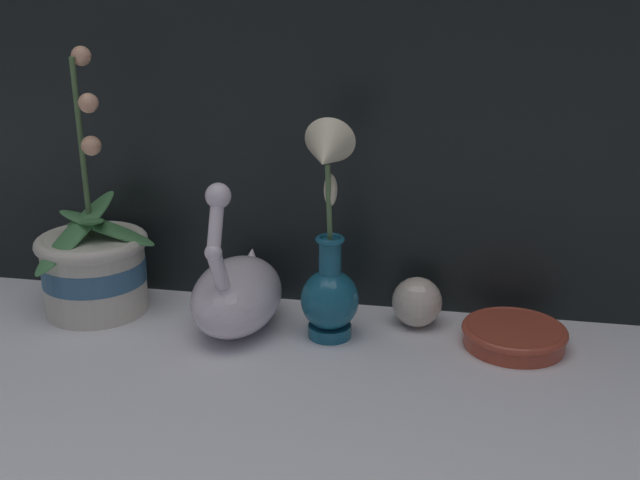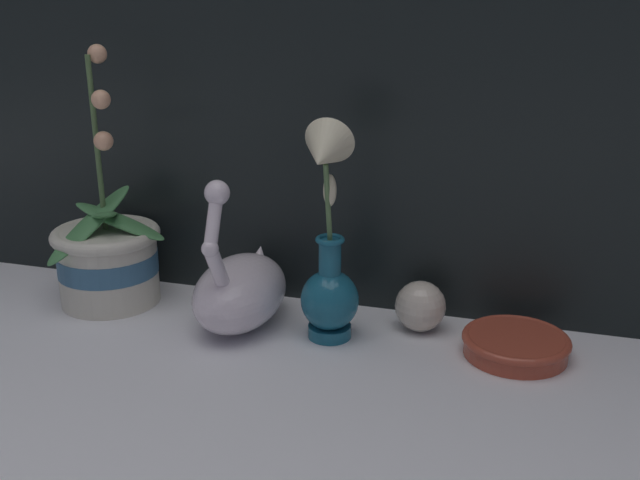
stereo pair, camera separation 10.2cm
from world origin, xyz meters
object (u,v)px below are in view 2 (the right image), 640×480
object	(u,v)px
swan_figurine	(241,288)
glass_sphere	(420,306)
orchid_potted_plant	(108,256)
blue_vase	(328,260)
amber_dish	(516,344)

from	to	relation	value
swan_figurine	glass_sphere	size ratio (longest dim) A/B	3.19
orchid_potted_plant	blue_vase	bearing A→B (deg)	-4.83
glass_sphere	swan_figurine	bearing A→B (deg)	-167.44
swan_figurine	amber_dish	xyz separation A→B (m)	(0.39, 0.01, -0.04)
swan_figurine	blue_vase	bearing A→B (deg)	-4.97
orchid_potted_plant	amber_dish	size ratio (longest dim) A/B	2.73
swan_figurine	blue_vase	distance (m)	0.15
swan_figurine	blue_vase	world-z (taller)	blue_vase
swan_figurine	amber_dish	bearing A→B (deg)	2.11
blue_vase	amber_dish	world-z (taller)	blue_vase
amber_dish	swan_figurine	bearing A→B (deg)	-177.89
swan_figurine	orchid_potted_plant	bearing A→B (deg)	175.25
swan_figurine	amber_dish	size ratio (longest dim) A/B	1.62
swan_figurine	amber_dish	distance (m)	0.39
orchid_potted_plant	glass_sphere	distance (m)	0.49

